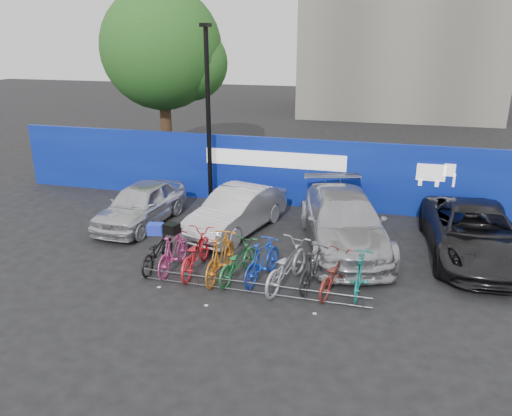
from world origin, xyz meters
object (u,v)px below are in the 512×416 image
at_px(bike_7, 313,268).
at_px(bike_9, 360,274).
at_px(lamppost, 208,112).
at_px(bike_5, 262,260).
at_px(bike_rack, 250,287).
at_px(car_3, 474,233).
at_px(tree, 167,52).
at_px(bike_1, 173,252).
at_px(bike_4, 237,261).
at_px(car_2, 344,221).
at_px(car_1, 237,211).
at_px(bike_2, 195,253).
at_px(car_0, 141,204).
at_px(bike_0, 157,251).
at_px(bike_6, 286,265).
at_px(bike_3, 220,257).
at_px(bike_8, 334,273).

xyz_separation_m(bike_7, bike_9, (1.10, -0.04, -0.00)).
distance_m(lamppost, bike_7, 7.49).
bearing_deg(lamppost, bike_5, -57.94).
bearing_deg(bike_9, bike_rack, 19.03).
relative_size(car_3, bike_9, 3.04).
distance_m(tree, bike_1, 11.89).
bearing_deg(bike_9, lamppost, -39.87).
bearing_deg(bike_1, bike_4, -178.72).
bearing_deg(car_2, bike_5, -137.94).
xyz_separation_m(car_1, bike_5, (1.59, -2.96, -0.14)).
xyz_separation_m(car_3, bike_4, (-5.76, -2.92, -0.23)).
relative_size(car_1, bike_1, 2.37).
relative_size(car_2, bike_2, 2.64).
bearing_deg(car_0, bike_rack, -33.48).
relative_size(bike_5, bike_9, 1.06).
height_order(lamppost, bike_0, lamppost).
xyz_separation_m(car_0, bike_9, (7.08, -2.80, -0.17)).
xyz_separation_m(lamppost, car_2, (4.98, -2.65, -2.50)).
xyz_separation_m(car_1, bike_7, (2.84, -2.96, -0.17)).
height_order(car_2, bike_4, car_2).
height_order(car_2, bike_5, car_2).
xyz_separation_m(bike_1, bike_9, (4.69, 0.03, -0.01)).
height_order(bike_rack, bike_6, bike_6).
distance_m(tree, bike_2, 12.04).
bearing_deg(bike_6, car_3, -131.86).
relative_size(tree, bike_7, 4.68).
xyz_separation_m(car_3, bike_3, (-6.17, -2.99, -0.13)).
bearing_deg(bike_4, tree, -46.49).
distance_m(bike_2, bike_3, 0.76).
relative_size(bike_6, bike_9, 1.25).
bearing_deg(car_0, bike_3, -34.67).
distance_m(lamppost, bike_rack, 7.48).
bearing_deg(bike_4, car_0, -23.12).
distance_m(tree, bike_0, 11.69).
bearing_deg(bike_7, car_3, -131.25).
bearing_deg(bike_4, bike_3, 21.91).
distance_m(car_3, bike_8, 4.49).
distance_m(car_0, bike_2, 4.03).
height_order(bike_0, bike_3, bike_3).
height_order(tree, bike_2, tree).
bearing_deg(bike_5, car_0, -16.23).
distance_m(lamppost, bike_0, 6.01).
relative_size(bike_rack, car_1, 1.38).
height_order(lamppost, bike_9, lamppost).
height_order(car_1, bike_4, car_1).
height_order(car_0, car_1, same).
bearing_deg(bike_7, bike_8, -179.15).
bearing_deg(bike_rack, bike_4, 128.47).
distance_m(tree, car_1, 9.79).
height_order(car_1, bike_2, car_1).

